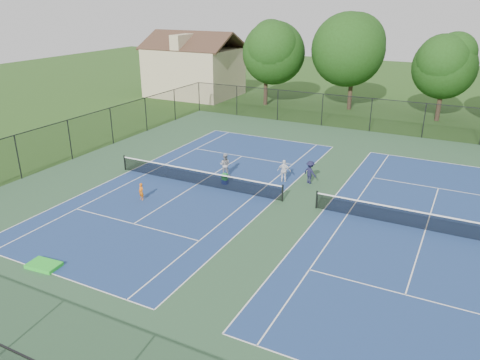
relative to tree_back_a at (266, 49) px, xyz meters
The scene contains 16 objects.
ground 27.95m from the tree_back_a, 61.56° to the right, with size 140.00×140.00×0.00m, color #234716.
court_pad 27.95m from the tree_back_a, 61.56° to the right, with size 36.00×36.00×0.01m, color #325936.
tennis_court_left 25.44m from the tree_back_a, 75.96° to the right, with size 12.00×23.83×1.07m.
tennis_court_right 31.80m from the tree_back_a, 50.19° to the right, with size 12.00×23.83×1.07m.
perimeter_fence 27.65m from the tree_back_a, 61.56° to the right, with size 36.08×36.08×3.02m.
tree_back_a is the anchor object (origin of this frame).
tree_back_b 9.24m from the tree_back_a, 12.53° to the left, with size 7.60×7.60×10.03m.
tree_back_c 18.04m from the tree_back_a, ahead, with size 6.00×6.00×8.40m.
clapboard_house 10.47m from the tree_back_a, behind, with size 10.80×8.10×7.65m.
child_player 28.50m from the tree_back_a, 81.03° to the right, with size 0.38×0.25×1.05m, color orange.
instructor 23.38m from the tree_back_a, 72.59° to the right, with size 0.75×0.58×1.54m, color #969699.
bystander_a 24.17m from the tree_back_a, 62.74° to the right, with size 0.87×0.36×1.49m, color white.
bystander_b 24.52m from the tree_back_a, 58.77° to the right, with size 0.98×0.57×1.52m, color #181835.
ball_crate 25.04m from the tree_back_a, 71.88° to the right, with size 0.36×0.28×0.29m, color navy.
ball_hopper 24.96m from the tree_back_a, 71.88° to the right, with size 0.34×0.27×0.42m, color green.
green_tarp 36.49m from the tree_back_a, 81.74° to the right, with size 1.46×0.91×0.17m, color green.
Camera 1 is at (8.32, -23.74, 11.34)m, focal length 35.00 mm.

